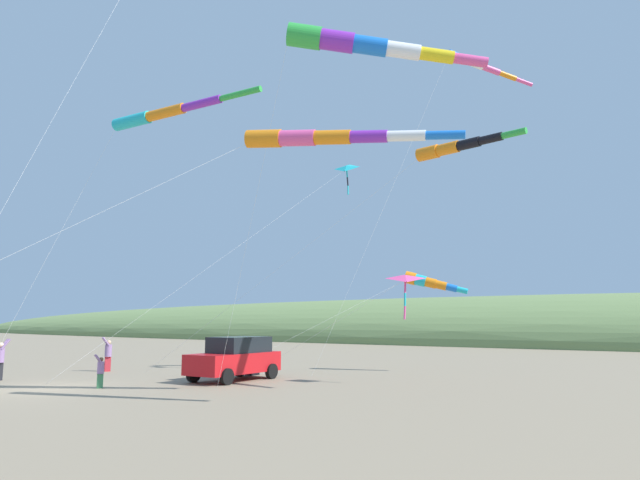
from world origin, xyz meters
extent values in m
plane|color=gray|center=(0.00, 0.00, 0.00)|extent=(600.00, 600.00, 0.00)
ellipsoid|color=#6B844C|center=(55.00, 0.00, 0.00)|extent=(28.00, 240.00, 10.86)
cube|color=red|center=(6.25, -4.06, 0.75)|extent=(4.35, 1.98, 0.84)
cube|color=black|center=(6.59, -4.05, 1.51)|extent=(2.63, 1.71, 0.68)
cylinder|color=black|center=(4.82, -5.03, 0.33)|extent=(0.67, 0.24, 0.66)
cylinder|color=black|center=(4.76, -3.18, 0.33)|extent=(0.67, 0.24, 0.66)
cylinder|color=black|center=(7.74, -4.94, 0.33)|extent=(0.67, 0.24, 0.66)
cylinder|color=black|center=(7.68, -3.09, 0.33)|extent=(0.67, 0.24, 0.66)
cube|color=black|center=(8.53, -3.11, 0.18)|extent=(0.60, 0.40, 0.36)
cube|color=white|center=(8.53, -3.11, 0.39)|extent=(0.62, 0.42, 0.06)
cylinder|color=#8E6B9E|center=(0.49, 4.26, 1.07)|extent=(0.42, 0.42, 0.62)
sphere|color=beige|center=(0.49, 4.26, 1.50)|extent=(0.24, 0.24, 0.24)
cylinder|color=#8E6B9E|center=(0.68, 4.37, 1.54)|extent=(0.39, 0.18, 0.47)
cylinder|color=#8E6B9E|center=(0.60, 4.07, 1.54)|extent=(0.39, 0.18, 0.47)
cube|color=#3D7F51|center=(1.28, -1.81, 0.27)|extent=(0.24, 0.18, 0.54)
cylinder|color=#8E6B9E|center=(1.28, -1.81, 0.77)|extent=(0.33, 0.33, 0.45)
sphere|color=brown|center=(1.28, -1.81, 1.08)|extent=(0.17, 0.17, 0.17)
cylinder|color=#8E6B9E|center=(1.14, -1.87, 1.11)|extent=(0.28, 0.17, 0.34)
cylinder|color=#8E6B9E|center=(1.23, -1.67, 1.11)|extent=(0.28, 0.17, 0.34)
cube|color=#B72833|center=(5.81, 4.21, 0.37)|extent=(0.32, 0.25, 0.73)
cylinder|color=#8E6B9E|center=(5.81, 4.21, 1.04)|extent=(0.45, 0.45, 0.61)
sphere|color=tan|center=(5.81, 4.21, 1.45)|extent=(0.23, 0.23, 0.23)
cylinder|color=#8E6B9E|center=(5.61, 4.14, 1.49)|extent=(0.37, 0.24, 0.46)
cylinder|color=#8E6B9E|center=(5.74, 4.41, 1.49)|extent=(0.37, 0.24, 0.46)
pyramid|color=#1EB7C6|center=(12.09, -6.21, 10.45)|extent=(0.82, 1.13, 0.50)
cylinder|color=black|center=(12.12, -6.20, 10.40)|extent=(0.73, 0.19, 0.57)
cylinder|color=#1EB7C6|center=(12.11, -6.23, 10.12)|extent=(0.11, 0.14, 0.47)
cylinder|color=black|center=(12.11, -6.27, 9.66)|extent=(0.08, 0.11, 0.46)
cylinder|color=#1EB7C6|center=(12.11, -6.29, 9.21)|extent=(0.09, 0.09, 0.46)
cylinder|color=white|center=(6.23, -2.84, 5.18)|extent=(11.79, 6.73, 10.37)
cylinder|color=orange|center=(1.48, -9.66, 8.43)|extent=(0.94, 1.32, 0.66)
cylinder|color=#EF4C93|center=(1.86, -10.75, 8.35)|extent=(0.88, 1.29, 0.60)
cylinder|color=orange|center=(2.23, -11.84, 8.27)|extent=(0.82, 1.27, 0.54)
cylinder|color=purple|center=(2.60, -12.93, 8.19)|extent=(0.75, 1.24, 0.47)
cylinder|color=white|center=(2.98, -14.03, 8.10)|extent=(0.69, 1.22, 0.41)
cylinder|color=blue|center=(3.35, -15.12, 8.02)|extent=(0.63, 1.19, 0.34)
cylinder|color=white|center=(-4.66, -5.90, 4.16)|extent=(11.92, 6.43, 8.32)
cylinder|color=#1EB7C6|center=(2.02, -1.99, 10.78)|extent=(0.78, 1.87, 0.58)
cylinder|color=orange|center=(2.29, -3.77, 10.85)|extent=(0.68, 1.85, 0.49)
cylinder|color=purple|center=(2.55, -5.54, 10.92)|extent=(0.59, 1.83, 0.39)
cylinder|color=green|center=(2.82, -7.31, 10.98)|extent=(0.50, 1.82, 0.30)
cylinder|color=white|center=(0.39, 0.70, 5.31)|extent=(3.01, 3.62, 10.62)
cylinder|color=white|center=(-0.72, -1.06, 10.51)|extent=(9.13, 0.81, 21.01)
cylinder|color=green|center=(2.83, -10.29, 12.38)|extent=(1.36, 1.51, 0.98)
cylinder|color=purple|center=(3.44, -11.25, 12.19)|extent=(1.28, 1.45, 0.90)
cylinder|color=blue|center=(4.06, -12.21, 11.99)|extent=(1.20, 1.39, 0.81)
cylinder|color=white|center=(4.67, -13.17, 11.80)|extent=(1.12, 1.33, 0.72)
cylinder|color=yellow|center=(5.29, -14.14, 11.60)|extent=(1.03, 1.27, 0.64)
cylinder|color=#EF4C93|center=(5.90, -15.10, 11.40)|extent=(0.95, 1.21, 0.55)
cylinder|color=white|center=(3.25, -7.58, 6.14)|extent=(1.46, 4.45, 12.28)
pyramid|color=#EF4C93|center=(9.05, -10.93, 4.35)|extent=(1.29, 1.43, 0.41)
cylinder|color=black|center=(9.07, -10.92, 4.28)|extent=(0.89, 0.55, 0.40)
cylinder|color=#EF4C93|center=(9.04, -10.92, 3.95)|extent=(0.15, 0.09, 0.55)
cylinder|color=#1EB7C6|center=(8.99, -10.92, 3.41)|extent=(0.11, 0.08, 0.54)
cylinder|color=#EF4C93|center=(8.97, -10.91, 2.87)|extent=(0.15, 0.14, 0.55)
cylinder|color=white|center=(9.82, -6.31, 2.12)|extent=(1.51, 9.22, 4.24)
cylinder|color=orange|center=(8.34, -12.40, 9.18)|extent=(0.64, 0.95, 0.54)
cylinder|color=orange|center=(8.22, -13.28, 9.19)|extent=(0.57, 0.94, 0.46)
cylinder|color=black|center=(8.11, -14.15, 9.19)|extent=(0.49, 0.93, 0.39)
cylinder|color=black|center=(8.00, -15.03, 9.20)|extent=(0.42, 0.92, 0.32)
cylinder|color=green|center=(7.89, -15.91, 9.20)|extent=(0.35, 0.91, 0.25)
cylinder|color=white|center=(7.45, -4.92, 4.52)|extent=(1.88, 14.09, 9.05)
cylinder|color=orange|center=(14.67, -8.48, 4.73)|extent=(0.80, 0.83, 0.75)
cylinder|color=#1EB7C6|center=(14.82, -8.98, 4.60)|extent=(0.73, 0.80, 0.68)
cylinder|color=orange|center=(14.97, -9.47, 4.46)|extent=(0.66, 0.76, 0.61)
cylinder|color=orange|center=(15.12, -9.97, 4.33)|extent=(0.59, 0.72, 0.55)
cylinder|color=blue|center=(15.27, -10.46, 4.20)|extent=(0.52, 0.68, 0.48)
cylinder|color=#1EB7C6|center=(15.42, -10.96, 4.06)|extent=(0.44, 0.65, 0.41)
cylinder|color=white|center=(11.08, -5.05, 2.32)|extent=(7.02, 6.38, 4.65)
cylinder|color=blue|center=(14.62, -11.43, 16.06)|extent=(1.10, 1.04, 0.67)
cylinder|color=white|center=(15.35, -12.07, 15.83)|extent=(1.05, 0.98, 0.61)
cylinder|color=#EF4C93|center=(16.08, -12.70, 15.60)|extent=(1.00, 0.93, 0.55)
cylinder|color=orange|center=(16.81, -13.33, 15.37)|extent=(0.95, 0.87, 0.49)
cylinder|color=#EF4C93|center=(17.54, -13.97, 15.13)|extent=(0.90, 0.82, 0.43)
cylinder|color=white|center=(11.94, -8.45, 8.03)|extent=(4.64, 5.35, 16.07)
camera|label=1|loc=(-12.05, -21.22, 2.56)|focal=31.66mm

